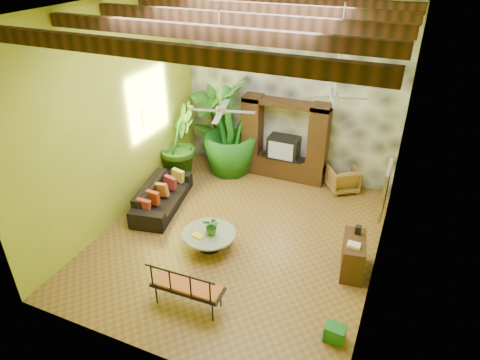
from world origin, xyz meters
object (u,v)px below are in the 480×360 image
at_px(side_console, 353,256).
at_px(tall_plant_a, 214,125).
at_px(wicker_armchair, 343,179).
at_px(coffee_table, 209,238).
at_px(ceiling_fan_front, 221,100).
at_px(sofa, 162,195).
at_px(ceiling_fan_back, 336,87).
at_px(iron_bench, 185,286).
at_px(tall_plant_c, 229,127).
at_px(entertainment_center, 284,146).
at_px(tall_plant_b, 179,143).
at_px(green_bin, 335,333).

bearing_deg(side_console, tall_plant_a, 136.66).
height_order(wicker_armchair, coffee_table, wicker_armchair).
xyz_separation_m(ceiling_fan_front, sofa, (-2.10, 0.79, -3.07)).
xyz_separation_m(sofa, coffee_table, (1.85, -1.01, -0.07)).
relative_size(ceiling_fan_back, coffee_table, 1.59).
distance_m(ceiling_fan_front, side_console, 4.11).
height_order(ceiling_fan_back, tall_plant_a, ceiling_fan_back).
bearing_deg(ceiling_fan_back, ceiling_fan_front, -138.37).
bearing_deg(coffee_table, tall_plant_a, 114.65).
relative_size(wicker_armchair, iron_bench, 0.54).
height_order(tall_plant_c, coffee_table, tall_plant_c).
relative_size(ceiling_fan_front, coffee_table, 1.59).
relative_size(entertainment_center, ceiling_fan_back, 1.29).
bearing_deg(sofa, ceiling_fan_back, -89.21).
bearing_deg(tall_plant_c, ceiling_fan_front, -67.65).
relative_size(ceiling_fan_front, sofa, 0.82).
bearing_deg(side_console, wicker_armchair, 96.20).
height_order(entertainment_center, tall_plant_b, entertainment_center).
relative_size(entertainment_center, wicker_armchair, 3.21).
bearing_deg(coffee_table, iron_bench, -76.72).
bearing_deg(tall_plant_c, side_console, -35.58).
height_order(sofa, tall_plant_b, tall_plant_b).
distance_m(entertainment_center, ceiling_fan_back, 3.50).
distance_m(side_console, green_bin, 1.90).
relative_size(tall_plant_a, coffee_table, 2.09).
bearing_deg(tall_plant_a, green_bin, -46.89).
height_order(entertainment_center, sofa, entertainment_center).
bearing_deg(iron_bench, tall_plant_a, 109.37).
height_order(tall_plant_a, tall_plant_c, tall_plant_c).
relative_size(ceiling_fan_front, ceiling_fan_back, 1.00).
distance_m(tall_plant_c, iron_bench, 5.46).
bearing_deg(wicker_armchair, tall_plant_b, -20.27).
relative_size(wicker_armchair, coffee_table, 0.64).
distance_m(coffee_table, side_console, 3.08).
distance_m(tall_plant_b, tall_plant_c, 1.47).
relative_size(ceiling_fan_back, wicker_armchair, 2.49).
bearing_deg(green_bin, ceiling_fan_front, 150.45).
relative_size(tall_plant_b, coffee_table, 1.85).
bearing_deg(green_bin, tall_plant_a, 133.11).
xyz_separation_m(ceiling_fan_front, green_bin, (2.85, -1.62, -3.25)).
height_order(wicker_armchair, side_console, side_console).
xyz_separation_m(side_console, green_bin, (0.07, -1.89, -0.23)).
bearing_deg(tall_plant_a, side_console, -34.51).
bearing_deg(sofa, ceiling_fan_front, -121.56).
height_order(sofa, side_console, side_console).
bearing_deg(entertainment_center, wicker_armchair, -3.56).
bearing_deg(tall_plant_c, green_bin, -49.15).
height_order(entertainment_center, iron_bench, entertainment_center).
height_order(tall_plant_b, green_bin, tall_plant_b).
relative_size(iron_bench, side_console, 1.42).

